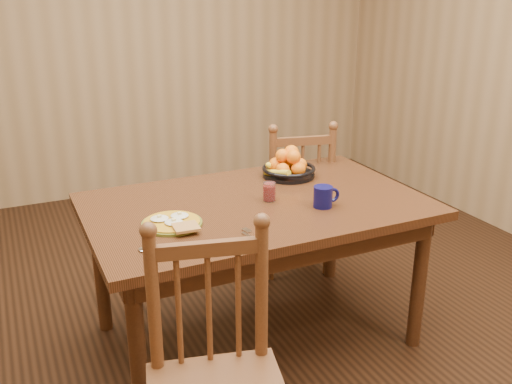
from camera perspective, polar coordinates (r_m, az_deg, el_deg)
name	(u,v)px	position (r m, az deg, el deg)	size (l,w,h in m)	color
room	(256,76)	(2.58, 0.00, 11.55)	(4.52, 5.02, 2.72)	black
dining_table	(256,218)	(2.76, 0.00, -2.63)	(1.60, 1.00, 0.75)	black
chair_far	(295,199)	(3.56, 3.87, -0.75)	(0.52, 0.50, 0.96)	#4D2C17
breakfast_plate	(173,222)	(2.49, -8.33, -3.03)	(0.26, 0.29, 0.04)	#59601E
fork	(251,235)	(2.36, -0.55, -4.36)	(0.05, 0.18, 0.00)	silver
spoon	(145,252)	(2.26, -11.00, -5.91)	(0.05, 0.16, 0.01)	silver
coffee_mug	(324,196)	(2.68, 6.80, -0.44)	(0.13, 0.09, 0.10)	#0B0B3D
juice_glass	(269,192)	(2.74, 1.34, -0.01)	(0.06, 0.06, 0.09)	silver
fruit_bowl	(288,167)	(3.08, 3.26, 2.55)	(0.29, 0.29, 0.17)	black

